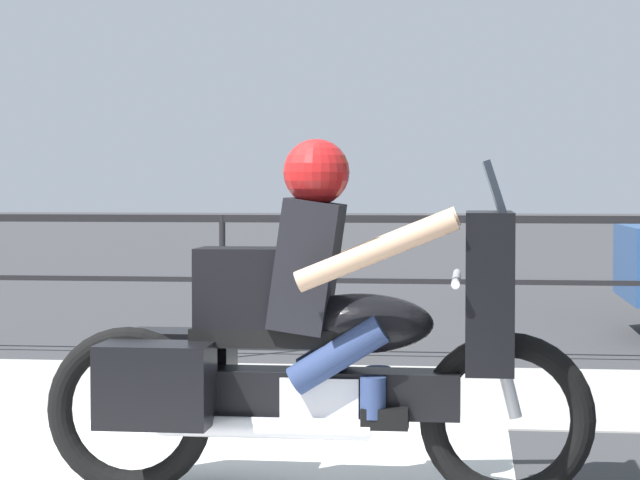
{
  "coord_description": "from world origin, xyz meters",
  "views": [
    {
      "loc": [
        1.96,
        -4.85,
        1.38
      ],
      "look_at": [
        1.22,
        1.34,
        1.11
      ],
      "focal_mm": 70.0,
      "sensor_mm": 36.0,
      "label": 1
    }
  ],
  "objects": [
    {
      "name": "sidewalk_band",
      "position": [
        0.0,
        3.4,
        0.01
      ],
      "size": [
        44.0,
        2.4,
        0.01
      ],
      "primitive_type": "cube",
      "color": "#A8A59E",
      "rests_on": "ground"
    },
    {
      "name": "fence_railing",
      "position": [
        -0.0,
        4.91,
        0.91
      ],
      "size": [
        36.0,
        0.05,
        1.15
      ],
      "color": "black",
      "rests_on": "ground"
    },
    {
      "name": "motorcycle",
      "position": [
        1.29,
        0.52,
        0.7
      ],
      "size": [
        2.42,
        0.76,
        1.58
      ],
      "rotation": [
        0.0,
        0.0,
        0.07
      ],
      "color": "black",
      "rests_on": "ground"
    }
  ]
}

